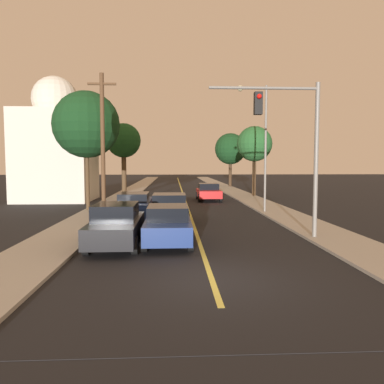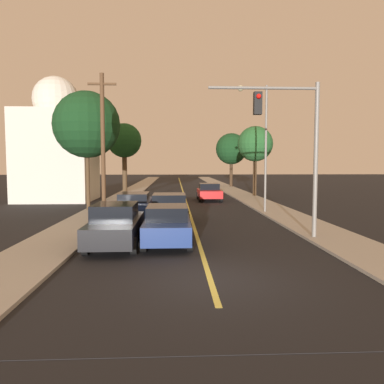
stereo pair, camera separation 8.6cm
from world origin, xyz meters
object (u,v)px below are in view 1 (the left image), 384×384
at_px(tree_left_far, 86,125).
at_px(domed_building_left, 56,147).
at_px(car_near_lane_second, 169,208).
at_px(car_outer_lane_front, 117,225).
at_px(car_outer_lane_second, 135,206).
at_px(car_near_lane_front, 168,224).
at_px(traffic_signal_mast, 293,134).
at_px(tree_left_near, 124,141).
at_px(car_far_oncoming, 209,192).
at_px(tree_right_far, 230,149).
at_px(tree_right_near, 254,144).
at_px(utility_pole_left, 103,143).
at_px(streetlamp_right, 259,132).

xyz_separation_m(tree_left_far, domed_building_left, (-4.26, 7.55, -1.10)).
distance_m(car_near_lane_second, car_outer_lane_front, 5.97).
distance_m(car_outer_lane_front, domed_building_left, 20.10).
bearing_deg(car_outer_lane_second, car_near_lane_front, -73.07).
bearing_deg(traffic_signal_mast, tree_left_near, 115.69).
xyz_separation_m(car_far_oncoming, tree_right_far, (4.63, 18.06, 4.35)).
bearing_deg(tree_right_near, utility_pole_left, -130.93).
height_order(car_near_lane_second, utility_pole_left, utility_pole_left).
relative_size(car_outer_lane_front, tree_right_near, 0.71).
bearing_deg(utility_pole_left, domed_building_left, 118.77).
bearing_deg(domed_building_left, car_near_lane_front, -61.61).
height_order(car_outer_lane_front, tree_left_near, tree_left_near).
bearing_deg(car_far_oncoming, car_outer_lane_second, 64.23).
bearing_deg(tree_left_far, traffic_signal_mast, -42.88).
bearing_deg(tree_right_near, domed_building_left, -170.87).
distance_m(tree_left_far, domed_building_left, 8.73).
height_order(car_near_lane_front, tree_right_far, tree_right_far).
height_order(tree_right_near, tree_right_far, tree_right_far).
height_order(car_near_lane_second, car_outer_lane_front, car_outer_lane_front).
bearing_deg(tree_right_near, streetlamp_right, -100.97).
distance_m(car_near_lane_second, streetlamp_right, 7.93).
height_order(streetlamp_right, tree_left_near, streetlamp_right).
height_order(car_outer_lane_front, tree_right_far, tree_right_far).
bearing_deg(car_near_lane_second, car_outer_lane_front, -109.10).
bearing_deg(car_outer_lane_front, car_outer_lane_second, 90.00).
relative_size(streetlamp_right, tree_right_far, 1.11).
relative_size(car_near_lane_second, tree_right_near, 0.69).
bearing_deg(car_near_lane_front, car_outer_lane_front, -171.45).
bearing_deg(car_outer_lane_front, tree_left_far, 108.00).
bearing_deg(tree_right_far, tree_left_near, -128.67).
distance_m(car_outer_lane_front, tree_right_near, 23.58).
bearing_deg(car_near_lane_front, car_near_lane_second, 90.00).
distance_m(car_near_lane_front, car_far_oncoming, 17.49).
relative_size(car_outer_lane_second, streetlamp_right, 0.63).
relative_size(traffic_signal_mast, tree_left_near, 0.94).
bearing_deg(tree_left_near, domed_building_left, -157.99).
xyz_separation_m(traffic_signal_mast, streetlamp_right, (0.54, 8.28, 0.74)).
relative_size(car_outer_lane_front, car_far_oncoming, 1.13).
xyz_separation_m(car_near_lane_front, utility_pole_left, (-3.80, 7.20, 3.57)).
height_order(car_near_lane_second, domed_building_left, domed_building_left).
bearing_deg(streetlamp_right, tree_left_far, 172.43).
bearing_deg(car_near_lane_second, car_near_lane_front, -90.00).
height_order(utility_pole_left, tree_right_near, utility_pole_left).
bearing_deg(car_near_lane_front, traffic_signal_mast, 6.66).
bearing_deg(tree_left_near, streetlamp_right, -48.48).
height_order(car_outer_lane_front, car_outer_lane_second, car_outer_lane_front).
distance_m(car_near_lane_front, tree_right_near, 22.57).
height_order(car_outer_lane_second, tree_left_far, tree_left_far).
bearing_deg(car_near_lane_front, tree_left_far, 117.62).
distance_m(car_far_oncoming, domed_building_left, 13.48).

